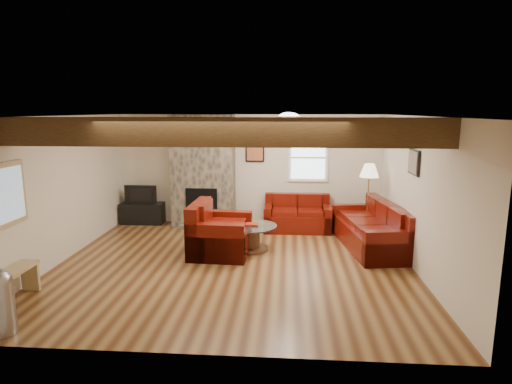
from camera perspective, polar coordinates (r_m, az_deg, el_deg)
room at (r=7.07m, az=-3.04°, el=-0.09°), size 8.00×8.00×8.00m
oak_beam at (r=5.72m, az=-4.74°, el=7.99°), size 6.00×0.36×0.38m
chimney_breast at (r=9.67m, az=-7.07°, el=2.62°), size 1.40×0.67×2.50m
back_window at (r=9.67m, az=6.98°, el=4.59°), size 0.90×0.08×1.10m
hatch_window at (r=6.72m, az=-30.78°, el=-0.48°), size 0.08×1.00×0.90m
ceiling_dome at (r=7.79m, az=4.39°, el=9.71°), size 0.40×0.40×0.18m
artwork_back at (r=9.67m, az=-0.16°, el=5.57°), size 0.42×0.06×0.52m
artwork_right at (r=7.53m, az=20.23°, el=3.77°), size 0.06×0.55×0.42m
sofa_three at (r=8.44m, az=15.01°, el=-4.38°), size 1.24×2.32×0.85m
loveseat at (r=9.39m, az=5.53°, el=-2.82°), size 1.43×0.83×0.76m
armchair_red at (r=7.83m, az=-4.75°, el=-4.87°), size 1.07×1.21×0.95m
coffee_table at (r=8.07m, az=-0.71°, el=-6.10°), size 0.98×0.98×0.51m
tv_cabinet at (r=10.27m, az=-14.88°, el=-2.74°), size 0.97×0.39×0.49m
television at (r=10.17m, az=-15.00°, el=-0.24°), size 0.74×0.10×0.43m
floor_lamp at (r=9.05m, az=14.86°, el=2.28°), size 0.39×0.39×1.52m
pine_bench at (r=6.72m, az=-30.40°, el=-11.34°), size 0.28×1.21×0.45m
coal_bucket at (r=9.37m, az=-7.45°, el=-4.36°), size 0.31×0.31×0.29m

